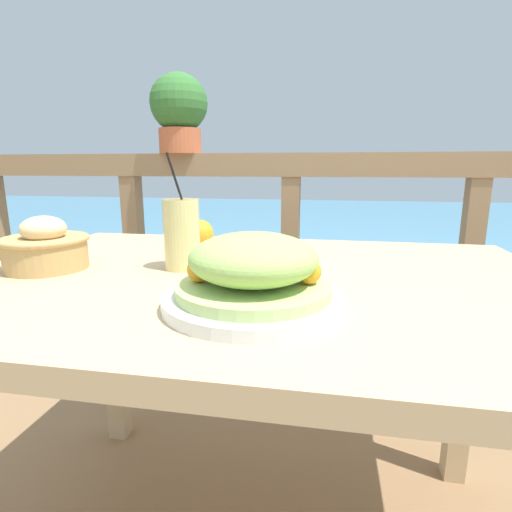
# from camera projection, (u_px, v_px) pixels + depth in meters

# --- Properties ---
(patio_table) EXTENTS (1.24, 0.86, 0.73)m
(patio_table) POSITION_uv_depth(u_px,v_px,m) (254.00, 314.00, 0.86)
(patio_table) COLOR tan
(patio_table) RESTS_ON ground_plane
(railing_fence) EXTENTS (2.80, 0.08, 1.00)m
(railing_fence) POSITION_uv_depth(u_px,v_px,m) (290.00, 232.00, 1.61)
(railing_fence) COLOR #937551
(railing_fence) RESTS_ON ground_plane
(sea_backdrop) EXTENTS (12.00, 4.00, 0.46)m
(sea_backdrop) POSITION_uv_depth(u_px,v_px,m) (313.00, 238.00, 4.11)
(sea_backdrop) COLOR teal
(sea_backdrop) RESTS_ON ground_plane
(salad_plate) EXTENTS (0.29, 0.29, 0.12)m
(salad_plate) POSITION_uv_depth(u_px,v_px,m) (254.00, 275.00, 0.63)
(salad_plate) COLOR silver
(salad_plate) RESTS_ON patio_table
(drink_glass) EXTENTS (0.08, 0.08, 0.25)m
(drink_glass) POSITION_uv_depth(u_px,v_px,m) (182.00, 234.00, 0.86)
(drink_glass) COLOR #DBCC7F
(drink_glass) RESTS_ON patio_table
(bread_basket) EXTENTS (0.18, 0.18, 0.12)m
(bread_basket) POSITION_uv_depth(u_px,v_px,m) (45.00, 247.00, 0.87)
(bread_basket) COLOR tan
(bread_basket) RESTS_ON patio_table
(potted_plant) EXTENTS (0.23, 0.23, 0.31)m
(potted_plant) POSITION_uv_depth(u_px,v_px,m) (179.00, 110.00, 1.59)
(potted_plant) COLOR #B75B38
(potted_plant) RESTS_ON railing_fence
(orange_near_basket) EXTENTS (0.08, 0.08, 0.08)m
(orange_near_basket) POSITION_uv_depth(u_px,v_px,m) (200.00, 233.00, 1.11)
(orange_near_basket) COLOR orange
(orange_near_basket) RESTS_ON patio_table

